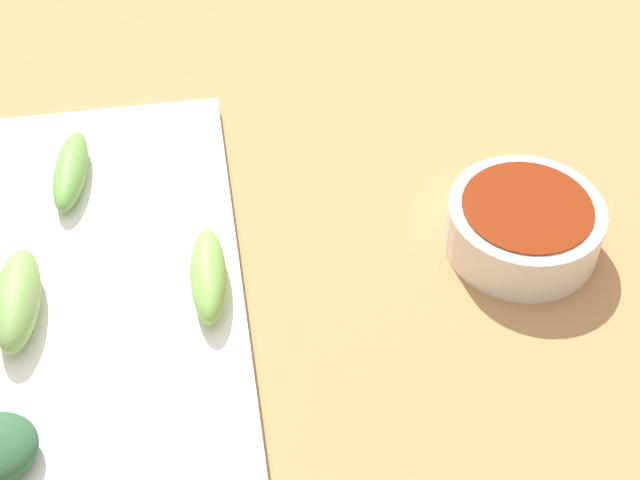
{
  "coord_description": "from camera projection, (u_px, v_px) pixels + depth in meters",
  "views": [
    {
      "loc": [
        0.06,
        0.42,
        0.49
      ],
      "look_at": [
        -0.0,
        0.01,
        0.05
      ],
      "focal_mm": 52.46,
      "sensor_mm": 36.0,
      "label": 1
    }
  ],
  "objects": [
    {
      "name": "sauce_bowl",
      "position": [
        524.0,
        224.0,
        0.63
      ],
      "size": [
        0.11,
        0.11,
        0.04
      ],
      "color": "silver",
      "rests_on": "tabletop"
    },
    {
      "name": "tabletop",
      "position": [
        314.0,
        272.0,
        0.64
      ],
      "size": [
        2.1,
        2.1,
        0.02
      ],
      "primitive_type": "cube",
      "color": "#A37848",
      "rests_on": "ground"
    },
    {
      "name": "broccoli_stalk_1",
      "position": [
        17.0,
        299.0,
        0.58
      ],
      "size": [
        0.03,
        0.08,
        0.03
      ],
      "primitive_type": "ellipsoid",
      "rotation": [
        0.0,
        0.0,
        -0.05
      ],
      "color": "#73A14E",
      "rests_on": "serving_plate"
    },
    {
      "name": "serving_plate",
      "position": [
        109.0,
        291.0,
        0.61
      ],
      "size": [
        0.17,
        0.37,
        0.01
      ],
      "primitive_type": "cube",
      "color": "white",
      "rests_on": "tabletop"
    },
    {
      "name": "broccoli_stalk_2",
      "position": [
        208.0,
        275.0,
        0.6
      ],
      "size": [
        0.03,
        0.08,
        0.03
      ],
      "primitive_type": "ellipsoid",
      "rotation": [
        0.0,
        0.0,
        -0.05
      ],
      "color": "#76B04A",
      "rests_on": "serving_plate"
    },
    {
      "name": "broccoli_stalk_3",
      "position": [
        71.0,
        170.0,
        0.67
      ],
      "size": [
        0.03,
        0.08,
        0.02
      ],
      "primitive_type": "ellipsoid",
      "rotation": [
        0.0,
        0.0,
        -0.12
      ],
      "color": "#62A043",
      "rests_on": "serving_plate"
    }
  ]
}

